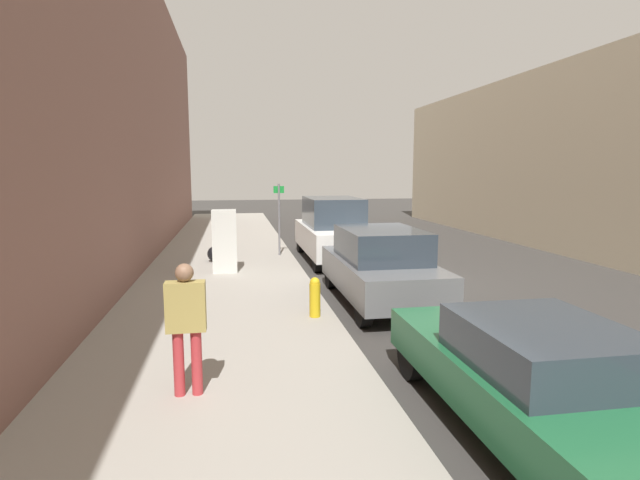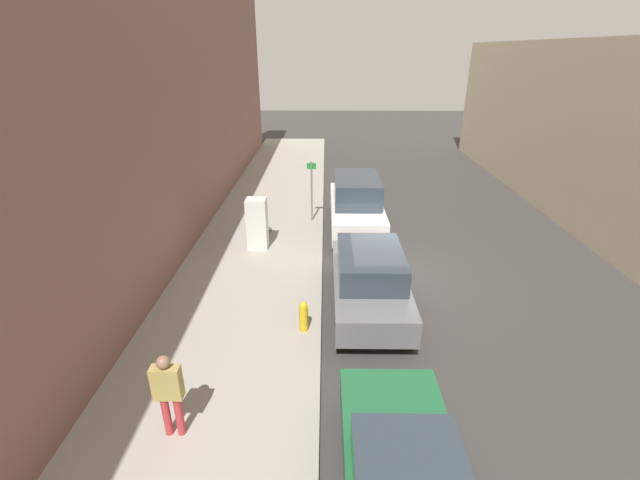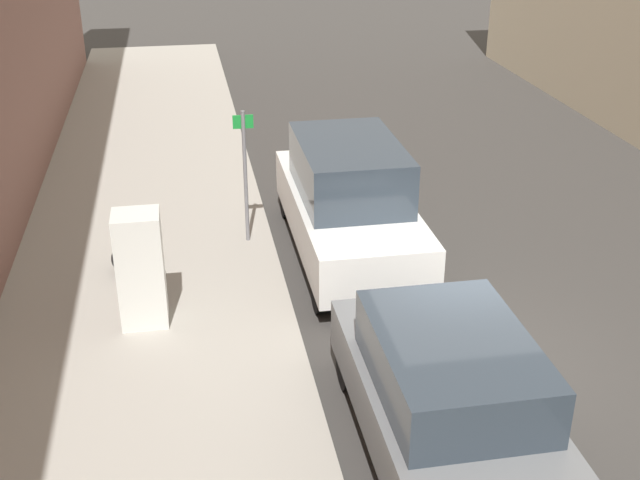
{
  "view_description": "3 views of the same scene",
  "coord_description": "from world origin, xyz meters",
  "px_view_note": "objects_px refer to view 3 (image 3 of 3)",
  "views": [
    {
      "loc": [
        -4.18,
        -12.7,
        3.03
      ],
      "look_at": [
        -1.7,
        1.6,
        1.01
      ],
      "focal_mm": 28.0,
      "sensor_mm": 36.0,
      "label": 1
    },
    {
      "loc": [
        -2.1,
        -11.99,
        6.56
      ],
      "look_at": [
        -2.25,
        0.12,
        1.15
      ],
      "focal_mm": 24.0,
      "sensor_mm": 36.0,
      "label": 2
    },
    {
      "loc": [
        -3.7,
        -9.06,
        6.53
      ],
      "look_at": [
        -1.62,
        2.55,
        0.9
      ],
      "focal_mm": 45.0,
      "sensor_mm": 36.0,
      "label": 3
    }
  ],
  "objects_px": {
    "discarded_refrigerator": "(141,269)",
    "parked_suv_gray": "(449,399)",
    "trash_bag": "(126,258)",
    "street_sign_post": "(245,170)",
    "parked_van_white": "(348,201)"
  },
  "relations": [
    {
      "from": "discarded_refrigerator",
      "to": "parked_suv_gray",
      "type": "bearing_deg",
      "value": -45.77
    },
    {
      "from": "street_sign_post",
      "to": "parked_suv_gray",
      "type": "distance_m",
      "value": 6.55
    },
    {
      "from": "parked_van_white",
      "to": "parked_suv_gray",
      "type": "bearing_deg",
      "value": -90.0
    },
    {
      "from": "street_sign_post",
      "to": "parked_van_white",
      "type": "height_order",
      "value": "street_sign_post"
    },
    {
      "from": "discarded_refrigerator",
      "to": "trash_bag",
      "type": "relative_size",
      "value": 3.59
    },
    {
      "from": "discarded_refrigerator",
      "to": "trash_bag",
      "type": "bearing_deg",
      "value": 101.28
    },
    {
      "from": "street_sign_post",
      "to": "parked_van_white",
      "type": "xyz_separation_m",
      "value": [
        1.75,
        -0.67,
        -0.46
      ]
    },
    {
      "from": "discarded_refrigerator",
      "to": "parked_van_white",
      "type": "bearing_deg",
      "value": 28.61
    },
    {
      "from": "trash_bag",
      "to": "parked_van_white",
      "type": "relative_size",
      "value": 0.1
    },
    {
      "from": "street_sign_post",
      "to": "parked_suv_gray",
      "type": "bearing_deg",
      "value": -74.42
    },
    {
      "from": "trash_bag",
      "to": "parked_suv_gray",
      "type": "distance_m",
      "value": 6.67
    },
    {
      "from": "parked_suv_gray",
      "to": "discarded_refrigerator",
      "type": "bearing_deg",
      "value": 134.23
    },
    {
      "from": "parked_suv_gray",
      "to": "parked_van_white",
      "type": "xyz_separation_m",
      "value": [
        0.0,
        5.61,
        0.17
      ]
    },
    {
      "from": "parked_suv_gray",
      "to": "trash_bag",
      "type": "bearing_deg",
      "value": 126.02
    },
    {
      "from": "street_sign_post",
      "to": "trash_bag",
      "type": "xyz_separation_m",
      "value": [
        -2.16,
        -0.9,
        -1.13
      ]
    }
  ]
}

